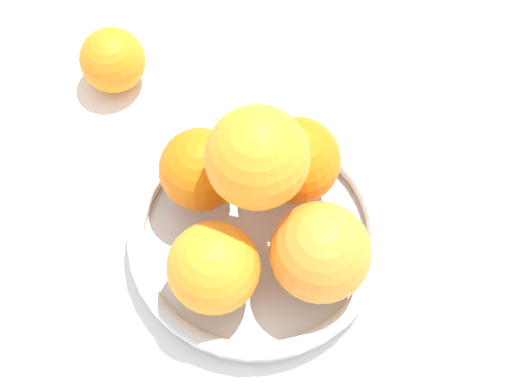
% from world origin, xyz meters
% --- Properties ---
extents(ground_plane, '(4.00, 4.00, 0.00)m').
position_xyz_m(ground_plane, '(0.00, 0.00, 0.00)').
color(ground_plane, white).
extents(fruit_bowl, '(0.23, 0.23, 0.03)m').
position_xyz_m(fruit_bowl, '(0.00, 0.00, 0.02)').
color(fruit_bowl, silver).
rests_on(fruit_bowl, ground_plane).
extents(orange_pile, '(0.18, 0.18, 0.15)m').
position_xyz_m(orange_pile, '(-0.00, 0.01, 0.09)').
color(orange_pile, orange).
rests_on(orange_pile, fruit_bowl).
extents(stray_orange, '(0.07, 0.07, 0.07)m').
position_xyz_m(stray_orange, '(-0.18, -0.16, 0.03)').
color(stray_orange, orange).
rests_on(stray_orange, ground_plane).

